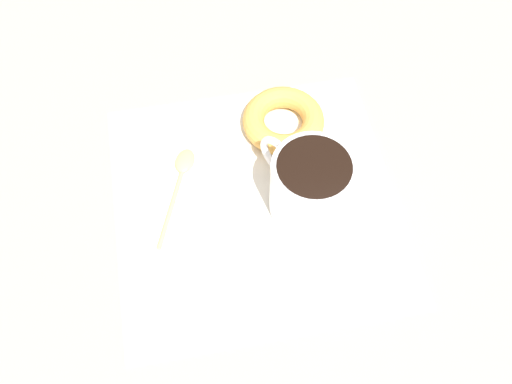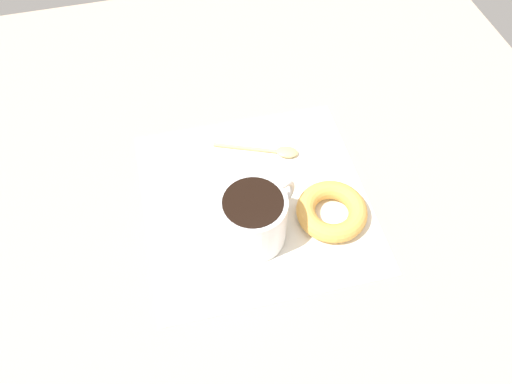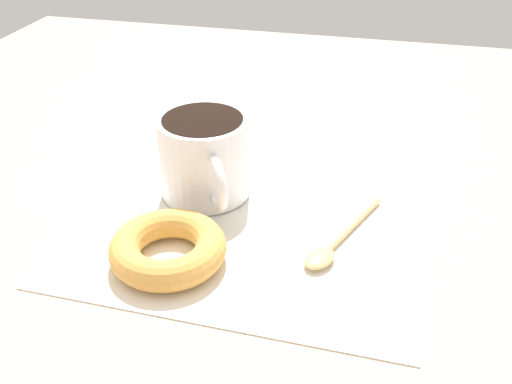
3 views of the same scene
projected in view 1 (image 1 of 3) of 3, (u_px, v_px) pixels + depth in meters
The scene contains 5 objects.
ground_plane at pixel (269, 218), 69.58cm from camera, with size 120.00×120.00×2.00cm, color tan.
napkin at pixel (256, 201), 69.44cm from camera, with size 34.04×34.04×0.30cm, color white.
coffee_cup at pixel (309, 182), 65.36cm from camera, with size 9.52×11.87×8.70cm.
donut at pixel (283, 121), 73.78cm from camera, with size 10.63×10.63×2.83cm, color gold.
spoon at pixel (181, 175), 70.73cm from camera, with size 6.76×13.61×0.90cm.
Camera 1 is at (8.26, 31.86, 60.40)cm, focal length 40.00 mm.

